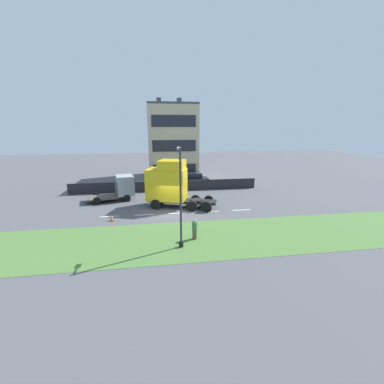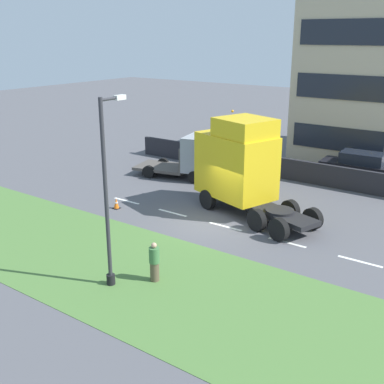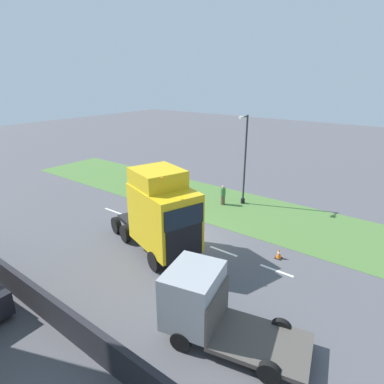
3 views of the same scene
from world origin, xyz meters
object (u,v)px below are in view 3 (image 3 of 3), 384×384
lamp_post (244,165)px  pedestrian (223,195)px  lorry_cab (162,214)px  flatbed_truck (204,303)px  traffic_cone_lead (279,254)px

lamp_post → pedestrian: lamp_post is taller
lorry_cab → flatbed_truck: bearing=74.6°
lorry_cab → pedestrian: lorry_cab is taller
lorry_cab → pedestrian: size_ratio=4.73×
pedestrian → traffic_cone_lead: (4.85, 6.66, -0.47)m
lorry_cab → pedestrian: (-8.34, -1.28, -1.69)m
traffic_cone_lead → flatbed_truck: bearing=-1.0°
lorry_cab → flatbed_truck: lorry_cab is taller
lamp_post → pedestrian: bearing=-46.6°
lorry_cab → lamp_post: lamp_post is taller
lamp_post → lorry_cab: bearing=0.9°
lorry_cab → pedestrian: 8.61m
traffic_cone_lead → lorry_cab: bearing=-57.0°
lamp_post → pedestrian: (1.07, -1.13, -2.41)m
flatbed_truck → lorry_cab: bearing=43.7°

